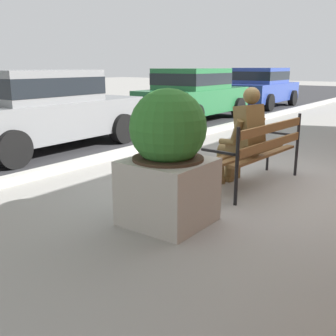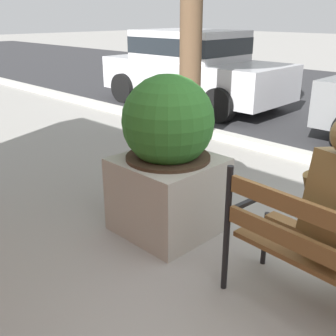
{
  "view_description": "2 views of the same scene",
  "coord_description": "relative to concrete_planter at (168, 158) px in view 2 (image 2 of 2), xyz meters",
  "views": [
    {
      "loc": [
        -5.18,
        -2.1,
        1.63
      ],
      "look_at": [
        -1.98,
        0.27,
        0.6
      ],
      "focal_mm": 42.25,
      "sensor_mm": 36.0,
      "label": 1
    },
    {
      "loc": [
        0.39,
        -2.1,
        1.87
      ],
      "look_at": [
        -1.98,
        0.27,
        0.6
      ],
      "focal_mm": 43.41,
      "sensor_mm": 36.0,
      "label": 2
    }
  ],
  "objects": [
    {
      "name": "concrete_planter",
      "position": [
        0.0,
        0.0,
        0.0
      ],
      "size": [
        0.82,
        0.82,
        1.42
      ],
      "color": "#A8A399",
      "rests_on": "ground"
    },
    {
      "name": "parked_car_silver",
      "position": [
        -3.53,
        4.27,
        0.15
      ],
      "size": [
        4.14,
        1.99,
        1.56
      ],
      "color": "#B7B7BC",
      "rests_on": "ground"
    }
  ]
}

